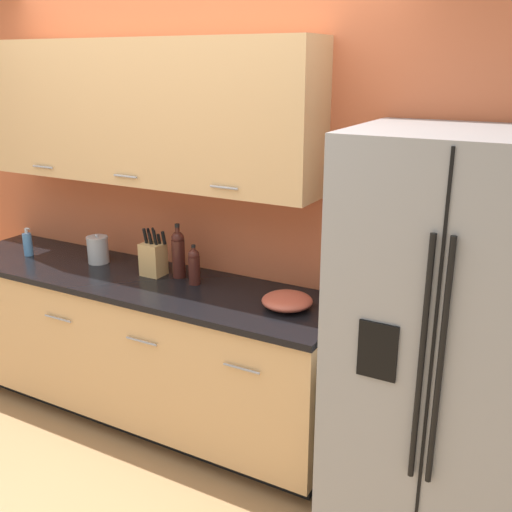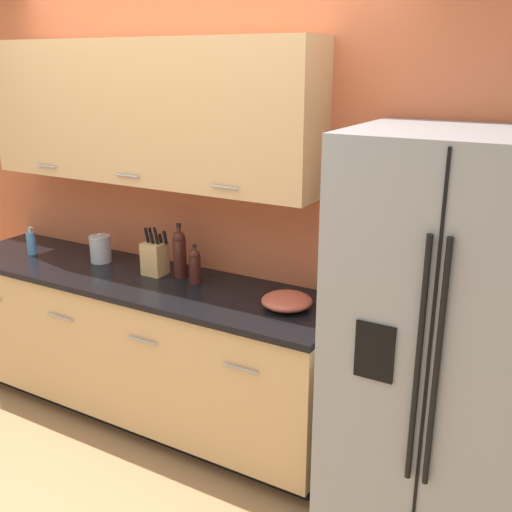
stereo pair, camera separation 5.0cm
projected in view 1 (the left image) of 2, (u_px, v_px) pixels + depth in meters
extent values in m
plane|color=#997047|center=(95.00, 486.00, 3.12)|extent=(14.00, 14.00, 0.00)
cube|color=#BC5B38|center=(197.00, 204.00, 3.56)|extent=(10.00, 0.05, 2.60)
cube|color=tan|center=(142.00, 113.00, 3.34)|extent=(2.14, 0.32, 0.78)
cylinder|color=#99999E|center=(43.00, 167.00, 3.60)|extent=(0.16, 0.01, 0.01)
cylinder|color=#99999E|center=(125.00, 176.00, 3.30)|extent=(0.16, 0.01, 0.01)
cylinder|color=#99999E|center=(224.00, 188.00, 3.01)|extent=(0.16, 0.01, 0.01)
cube|color=black|center=(146.00, 403.00, 3.80)|extent=(2.50, 0.54, 0.09)
cube|color=tan|center=(138.00, 342.00, 3.63)|extent=(2.54, 0.62, 0.79)
cube|color=black|center=(132.00, 279.00, 3.49)|extent=(2.57, 0.64, 0.03)
cylinder|color=#99999E|center=(58.00, 319.00, 3.43)|extent=(0.20, 0.01, 0.01)
cylinder|color=#99999E|center=(141.00, 341.00, 3.15)|extent=(0.20, 0.01, 0.01)
cylinder|color=#99999E|center=(241.00, 369.00, 2.88)|extent=(0.20, 0.01, 0.01)
cube|color=gray|center=(450.00, 346.00, 2.61)|extent=(0.94, 0.74, 1.86)
cube|color=black|center=(429.00, 385.00, 2.29)|extent=(0.01, 0.01, 1.82)
cylinder|color=black|center=(421.00, 363.00, 2.27)|extent=(0.02, 0.02, 1.02)
cylinder|color=black|center=(440.00, 367.00, 2.24)|extent=(0.02, 0.02, 1.02)
cube|color=black|center=(377.00, 351.00, 2.36)|extent=(0.16, 0.01, 0.24)
cube|color=tan|center=(153.00, 259.00, 3.48)|extent=(0.13, 0.12, 0.19)
cylinder|color=black|center=(149.00, 235.00, 3.47)|extent=(0.02, 0.03, 0.09)
cylinder|color=black|center=(145.00, 236.00, 3.44)|extent=(0.02, 0.04, 0.09)
cylinder|color=black|center=(154.00, 235.00, 3.45)|extent=(0.01, 0.03, 0.09)
cylinder|color=black|center=(150.00, 239.00, 3.43)|extent=(0.02, 0.03, 0.07)
cylinder|color=black|center=(159.00, 239.00, 3.44)|extent=(0.02, 0.03, 0.06)
cylinder|color=black|center=(155.00, 237.00, 3.41)|extent=(0.02, 0.04, 0.09)
cylinder|color=black|center=(164.00, 238.00, 3.42)|extent=(0.02, 0.04, 0.08)
cylinder|color=#3D1914|center=(179.00, 259.00, 3.44)|extent=(0.08, 0.08, 0.22)
sphere|color=#3D1914|center=(178.00, 238.00, 3.40)|extent=(0.07, 0.07, 0.07)
cylinder|color=#3D1914|center=(177.00, 234.00, 3.40)|extent=(0.02, 0.02, 0.08)
cylinder|color=black|center=(177.00, 226.00, 3.38)|extent=(0.03, 0.03, 0.02)
cylinder|color=#4C7FB2|center=(28.00, 244.00, 3.84)|extent=(0.06, 0.06, 0.15)
cylinder|color=#B2B2B5|center=(26.00, 231.00, 3.81)|extent=(0.02, 0.02, 0.04)
cylinder|color=#B2B2B5|center=(28.00, 229.00, 3.80)|extent=(0.03, 0.01, 0.01)
cylinder|color=#3D1914|center=(194.00, 270.00, 3.35)|extent=(0.07, 0.07, 0.16)
sphere|color=#3D1914|center=(194.00, 255.00, 3.32)|extent=(0.06, 0.06, 0.06)
cylinder|color=#3D1914|center=(194.00, 252.00, 3.31)|extent=(0.02, 0.02, 0.05)
cylinder|color=black|center=(193.00, 246.00, 3.30)|extent=(0.02, 0.02, 0.01)
cylinder|color=#A3A3A5|center=(98.00, 251.00, 3.70)|extent=(0.13, 0.13, 0.16)
cylinder|color=#A3A3A5|center=(97.00, 238.00, 3.68)|extent=(0.13, 0.13, 0.01)
sphere|color=#A3A3A5|center=(97.00, 236.00, 3.67)|extent=(0.02, 0.02, 0.02)
ellipsoid|color=#B24C38|center=(287.00, 301.00, 3.03)|extent=(0.26, 0.26, 0.07)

